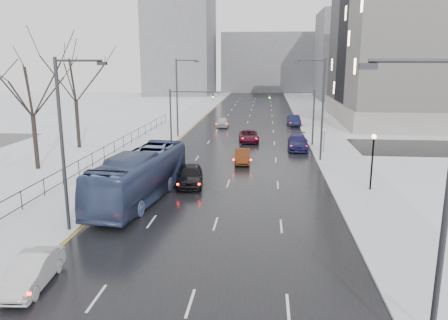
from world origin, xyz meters
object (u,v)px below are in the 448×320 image
(no_uturn_sign, at_px, (324,132))
(sedan_left_near, at_px, (31,272))
(lamppost_r_mid, at_px, (373,154))
(mast_signal_right, at_px, (304,111))
(bus, at_px, (140,176))
(tree_park_d, at_px, (38,170))
(sedan_center_near, at_px, (190,175))
(tree_park_e, at_px, (80,148))
(sedan_center_far, at_px, (223,122))
(mast_signal_left, at_px, (179,110))
(streetlight_l_near, at_px, (65,137))
(streetlight_r_mid, at_px, (321,105))
(sedan_right_cross, at_px, (249,136))
(sedan_right_far, at_px, (298,142))
(sedan_right_near, at_px, (242,156))
(streetlight_r_near, at_px, (439,204))
(streetlight_l_far, at_px, (179,94))
(sedan_right_distant, at_px, (294,120))

(no_uturn_sign, bearing_deg, sedan_left_near, -118.44)
(lamppost_r_mid, relative_size, sedan_left_near, 1.02)
(mast_signal_right, height_order, bus, mast_signal_right)
(tree_park_d, distance_m, sedan_center_near, 15.30)
(sedan_left_near, bearing_deg, tree_park_e, 105.74)
(no_uturn_sign, relative_size, sedan_center_near, 0.55)
(tree_park_e, distance_m, sedan_center_far, 23.05)
(mast_signal_left, relative_size, no_uturn_sign, 2.41)
(streetlight_l_near, height_order, sedan_center_near, streetlight_l_near)
(sedan_left_near, bearing_deg, streetlight_r_mid, 55.46)
(tree_park_d, bearing_deg, sedan_right_cross, 40.23)
(sedan_center_near, distance_m, sedan_center_far, 31.53)
(bus, xyz_separation_m, sedan_right_far, (12.46, 19.48, -0.95))
(mast_signal_left, relative_size, sedan_left_near, 1.54)
(bus, height_order, sedan_right_near, bus)
(no_uturn_sign, distance_m, sedan_left_near, 34.48)
(bus, bearing_deg, sedan_right_near, 67.98)
(streetlight_r_near, xyz_separation_m, streetlight_l_far, (-16.33, 42.00, 0.00))
(streetlight_r_mid, height_order, sedan_center_near, streetlight_r_mid)
(sedan_center_near, bearing_deg, tree_park_e, 130.79)
(streetlight_r_mid, xyz_separation_m, streetlight_l_near, (-16.33, -20.00, 0.00))
(streetlight_r_near, xyz_separation_m, sedan_left_near, (-15.37, 3.72, -4.89))
(sedan_right_distant, bearing_deg, tree_park_d, -135.04)
(no_uturn_sign, distance_m, sedan_right_far, 3.46)
(mast_signal_right, relative_size, sedan_right_cross, 1.29)
(sedan_right_cross, bearing_deg, tree_park_d, -144.69)
(streetlight_r_mid, relative_size, bus, 0.80)
(sedan_right_distant, bearing_deg, sedan_left_near, -111.33)
(streetlight_r_near, distance_m, sedan_right_near, 29.73)
(streetlight_l_near, xyz_separation_m, sedan_right_near, (8.90, 18.36, -4.90))
(streetlight_l_near, relative_size, sedan_right_cross, 1.99)
(streetlight_r_mid, height_order, sedan_left_near, streetlight_r_mid)
(streetlight_l_far, bearing_deg, streetlight_r_mid, -36.30)
(streetlight_l_near, relative_size, sedan_right_distant, 2.11)
(sedan_center_near, distance_m, sedan_right_near, 8.96)
(sedan_right_far, bearing_deg, sedan_right_distant, 89.25)
(lamppost_r_mid, bearing_deg, sedan_right_distant, 96.34)
(streetlight_r_mid, relative_size, lamppost_r_mid, 2.34)
(tree_park_d, xyz_separation_m, sedan_left_near, (10.60, -20.28, 0.73))
(streetlight_r_near, distance_m, lamppost_r_mid, 20.38)
(streetlight_r_near, relative_size, sedan_center_far, 2.39)
(sedan_left_near, height_order, bus, bus)
(sedan_center_near, bearing_deg, streetlight_r_near, -68.09)
(tree_park_e, distance_m, mast_signal_left, 12.29)
(streetlight_r_near, xyz_separation_m, sedan_right_near, (-7.44, 28.36, -4.90))
(sedan_left_near, relative_size, sedan_right_cross, 0.84)
(sedan_right_far, height_order, sedan_center_far, sedan_right_far)
(mast_signal_right, bearing_deg, no_uturn_sign, -64.89)
(lamppost_r_mid, height_order, mast_signal_right, mast_signal_right)
(lamppost_r_mid, height_order, sedan_right_near, lamppost_r_mid)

